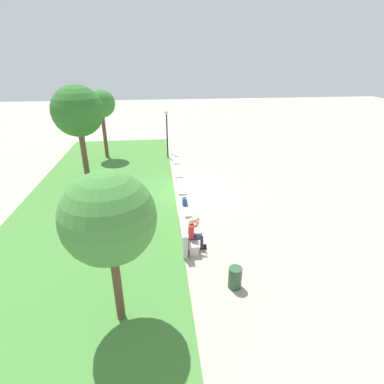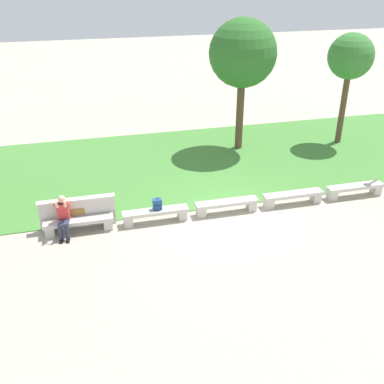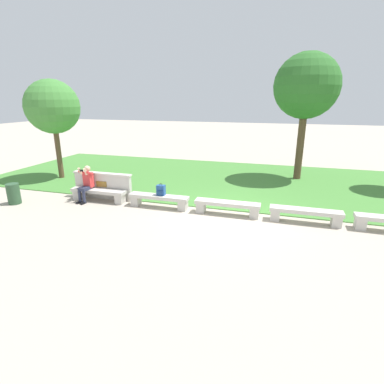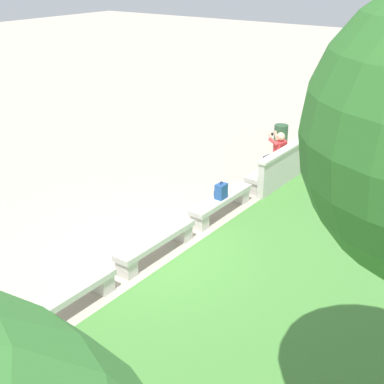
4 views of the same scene
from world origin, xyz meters
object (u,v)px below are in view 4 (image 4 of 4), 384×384
bench_far (65,300)px  backpack (221,191)px  bench_mid (156,243)px  person_photographer (276,152)px  bench_main (270,172)px  trash_bin (281,136)px  bench_near (221,202)px

bench_far → backpack: bearing=179.6°
bench_mid → person_photographer: 5.29m
bench_main → bench_mid: bearing=0.0°
bench_mid → trash_bin: (-7.64, -1.13, 0.07)m
bench_main → trash_bin: 3.01m
bench_main → bench_near: same height
backpack → bench_near: bearing=-159.6°
person_photographer → backpack: person_photographer is taller
bench_far → backpack: (-4.77, 0.03, 0.32)m
bench_near → trash_bin: (-5.22, -1.13, 0.07)m
bench_main → person_photographer: person_photographer is taller
bench_main → backpack: bearing=0.7°
backpack → person_photographer: bearing=-177.9°
bench_near → person_photographer: bearing=-178.4°
bench_main → bench_mid: (4.85, 0.00, 0.00)m
person_photographer → bench_mid: bearing=0.8°
person_photographer → trash_bin: person_photographer is taller
bench_main → backpack: backpack is taller
person_photographer → trash_bin: size_ratio=1.76×
bench_near → bench_mid: 2.43m
person_photographer → trash_bin: bearing=-156.0°
trash_bin → bench_mid: bearing=8.4°
person_photographer → backpack: size_ratio=3.08×
bench_near → trash_bin: bearing=-167.8°
bench_main → person_photographer: 0.61m
person_photographer → bench_main: bearing=10.4°
bench_main → backpack: (2.51, 0.03, 0.32)m
bench_mid → person_photographer: (-5.28, -0.08, 0.43)m
bench_main → trash_bin: bearing=-157.9°
bench_far → backpack: 4.79m
bench_far → trash_bin: (-10.07, -1.13, 0.07)m
bench_near → backpack: (0.08, 0.03, 0.32)m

